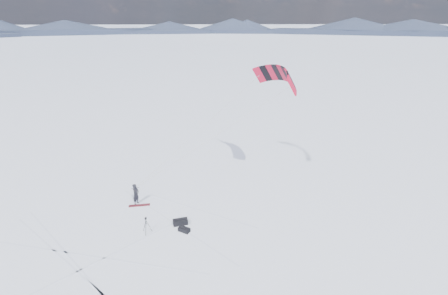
{
  "coord_description": "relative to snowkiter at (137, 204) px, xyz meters",
  "views": [
    {
      "loc": [
        3.41,
        -18.14,
        12.67
      ],
      "look_at": [
        5.84,
        4.61,
        3.6
      ],
      "focal_mm": 26.0,
      "sensor_mm": 36.0,
      "label": 1
    }
  ],
  "objects": [
    {
      "name": "horizon_hills",
      "position": [
        0.78,
        -3.12,
        3.12
      ],
      "size": [
        704.47,
        706.88,
        8.04
      ],
      "color": "#1E2738",
      "rests_on": "ground"
    },
    {
      "name": "snowboard",
      "position": [
        0.21,
        -0.26,
        0.02
      ],
      "size": [
        1.53,
        0.36,
        0.04
      ],
      "primitive_type": "cube",
      "rotation": [
        0.0,
        0.0,
        0.05
      ],
      "color": "maroon",
      "rests_on": "ground"
    },
    {
      "name": "power_kite",
      "position": [
        10.9,
        2.9,
        8.64
      ],
      "size": [
        12.1,
        5.62,
        8.19
      ],
      "color": "red",
      "rests_on": "ground"
    },
    {
      "name": "snowkiter",
      "position": [
        0.0,
        0.0,
        0.0
      ],
      "size": [
        0.59,
        0.7,
        1.62
      ],
      "primitive_type": "imported",
      "rotation": [
        0.0,
        0.0,
        1.16
      ],
      "color": "black",
      "rests_on": "ground"
    },
    {
      "name": "gear_bag_b",
      "position": [
        3.5,
        -3.74,
        0.15
      ],
      "size": [
        0.82,
        0.73,
        0.34
      ],
      "rotation": [
        0.0,
        0.0,
        -0.61
      ],
      "color": "black",
      "rests_on": "ground"
    },
    {
      "name": "ground",
      "position": [
        0.78,
        -3.12,
        0.0
      ],
      "size": [
        1800.0,
        1800.0,
        0.0
      ],
      "primitive_type": "plane",
      "color": "white"
    },
    {
      "name": "gear_bag_a",
      "position": [
        3.24,
        -2.92,
        0.19
      ],
      "size": [
        1.02,
        0.6,
        0.43
      ],
      "rotation": [
        0.0,
        0.0,
        0.16
      ],
      "color": "black",
      "rests_on": "ground"
    },
    {
      "name": "snow_tracks",
      "position": [
        0.14,
        -3.47,
        0.0
      ],
      "size": [
        14.76,
        10.25,
        0.01
      ],
      "color": "silver",
      "rests_on": "ground"
    },
    {
      "name": "tripod",
      "position": [
        1.14,
        -3.61,
        0.73
      ],
      "size": [
        0.59,
        0.56,
        1.13
      ],
      "rotation": [
        0.0,
        0.0,
        0.37
      ],
      "color": "black",
      "rests_on": "ground"
    }
  ]
}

